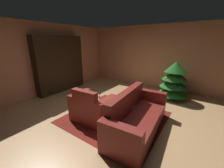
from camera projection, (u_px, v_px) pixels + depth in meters
name	position (u px, v px, depth m)	size (l,w,h in m)	color
ground_plane	(114.00, 114.00, 3.80)	(7.22, 7.22, 0.00)	tan
wall_back	(154.00, 57.00, 5.76)	(6.14, 0.06, 2.56)	tan
wall_left	(45.00, 59.00, 5.06)	(0.06, 6.03, 2.56)	tan
area_rug	(115.00, 117.00, 3.64)	(2.37, 2.23, 0.01)	maroon
bookshelf_unit	(63.00, 64.00, 5.45)	(0.32, 1.99, 2.12)	black
armchair_red	(92.00, 109.00, 3.41)	(1.04, 0.73, 0.88)	maroon
couch_red	(137.00, 118.00, 3.05)	(0.92, 2.06, 0.89)	maroon
coffee_table	(121.00, 105.00, 3.44)	(0.69, 0.69, 0.45)	black
book_stack_on_table	(123.00, 102.00, 3.39)	(0.22, 0.17, 0.10)	#397D40
bottle_on_table	(120.00, 102.00, 3.21)	(0.06, 0.06, 0.31)	#51281A
decorated_tree	(174.00, 80.00, 4.68)	(1.00, 1.00, 1.28)	brown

